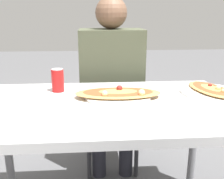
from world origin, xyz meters
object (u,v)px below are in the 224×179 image
object	(u,v)px
pizza_main	(118,94)
pizza_second	(211,91)
chair_far_seated	(110,101)
soda_can	(58,80)
person_seated	(111,74)
dining_table	(105,118)

from	to	relation	value
pizza_main	pizza_second	bearing A→B (deg)	3.63
chair_far_seated	pizza_second	xyz separation A→B (m)	(0.50, -0.60, 0.25)
chair_far_seated	soda_can	world-z (taller)	chair_far_seated
soda_can	pizza_second	world-z (taller)	soda_can
chair_far_seated	person_seated	size ratio (longest dim) A/B	0.70
dining_table	person_seated	size ratio (longest dim) A/B	1.03
pizza_main	soda_can	bearing A→B (deg)	157.20
dining_table	soda_can	world-z (taller)	soda_can
dining_table	person_seated	distance (m)	0.61
pizza_main	pizza_second	distance (m)	0.50
soda_can	chair_far_seated	bearing A→B (deg)	57.09
dining_table	soda_can	size ratio (longest dim) A/B	10.41
soda_can	pizza_second	size ratio (longest dim) A/B	0.35
person_seated	pizza_main	xyz separation A→B (m)	(-0.00, -0.52, 0.01)
dining_table	pizza_second	bearing A→B (deg)	11.18
pizza_main	person_seated	bearing A→B (deg)	89.61
chair_far_seated	pizza_second	world-z (taller)	chair_far_seated
person_seated	pizza_main	distance (m)	0.52
person_seated	pizza_second	size ratio (longest dim) A/B	3.51
dining_table	pizza_main	world-z (taller)	pizza_main
pizza_main	chair_far_seated	bearing A→B (deg)	89.68
chair_far_seated	pizza_second	bearing A→B (deg)	129.69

